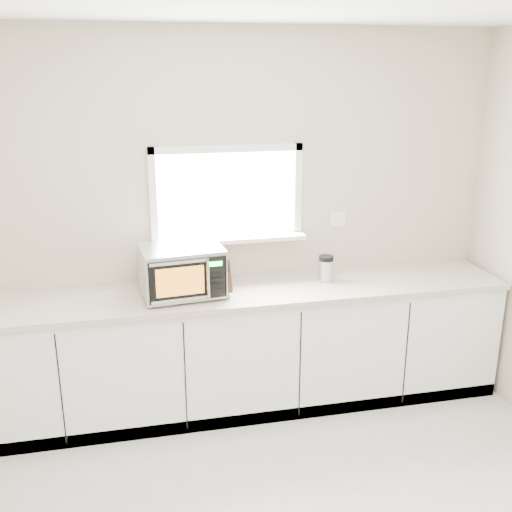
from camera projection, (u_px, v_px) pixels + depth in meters
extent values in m
cube|color=#C1B799|center=(227.00, 220.00, 4.37)|extent=(4.00, 0.02, 2.70)
cube|color=white|center=(227.00, 194.00, 4.29)|extent=(1.00, 0.02, 0.60)
cube|color=white|center=(229.00, 239.00, 4.33)|extent=(1.12, 0.16, 0.03)
cube|color=white|center=(227.00, 149.00, 4.18)|extent=(1.10, 0.04, 0.05)
cube|color=white|center=(228.00, 238.00, 4.38)|extent=(1.10, 0.04, 0.05)
cube|color=white|center=(153.00, 198.00, 4.17)|extent=(0.05, 0.04, 0.70)
cube|color=white|center=(298.00, 191.00, 4.39)|extent=(0.05, 0.04, 0.70)
cube|color=white|center=(338.00, 219.00, 4.54)|extent=(0.12, 0.01, 0.12)
cube|color=white|center=(236.00, 351.00, 4.36)|extent=(3.92, 0.60, 0.88)
cube|color=beige|center=(235.00, 293.00, 4.22)|extent=(3.92, 0.64, 0.04)
cylinder|color=black|center=(154.00, 306.00, 3.92)|extent=(0.03, 0.03, 0.02)
cylinder|color=black|center=(146.00, 289.00, 4.21)|extent=(0.03, 0.03, 0.02)
cylinder|color=black|center=(220.00, 298.00, 4.05)|extent=(0.03, 0.03, 0.02)
cylinder|color=black|center=(209.00, 282.00, 4.34)|extent=(0.03, 0.03, 0.02)
cube|color=#B5B8BD|center=(182.00, 270.00, 4.08)|extent=(0.58, 0.46, 0.32)
cube|color=black|center=(188.00, 280.00, 3.89)|extent=(0.51, 0.07, 0.28)
cube|color=#FFA126|center=(180.00, 282.00, 3.87)|extent=(0.32, 0.04, 0.19)
cylinder|color=silver|center=(208.00, 279.00, 3.90)|extent=(0.02, 0.02, 0.25)
cube|color=black|center=(216.00, 278.00, 3.94)|extent=(0.13, 0.02, 0.28)
cube|color=#19FF33|center=(215.00, 264.00, 3.90)|extent=(0.09, 0.01, 0.03)
cube|color=silver|center=(181.00, 247.00, 4.03)|extent=(0.58, 0.46, 0.01)
cube|color=#402817|center=(220.00, 277.00, 4.10)|extent=(0.14, 0.23, 0.26)
cube|color=black|center=(218.00, 265.00, 4.01)|extent=(0.02, 0.04, 0.09)
cube|color=black|center=(223.00, 263.00, 4.02)|extent=(0.02, 0.04, 0.09)
cube|color=black|center=(227.00, 265.00, 4.04)|extent=(0.02, 0.04, 0.09)
cube|color=black|center=(221.00, 260.00, 4.01)|extent=(0.02, 0.04, 0.09)
cube|color=black|center=(225.00, 260.00, 4.02)|extent=(0.02, 0.04, 0.09)
cylinder|color=olive|center=(164.00, 263.00, 4.30)|extent=(0.31, 0.07, 0.31)
cylinder|color=#B5B8BD|center=(326.00, 270.00, 4.38)|extent=(0.14, 0.14, 0.16)
cylinder|color=black|center=(326.00, 258.00, 4.35)|extent=(0.14, 0.14, 0.04)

